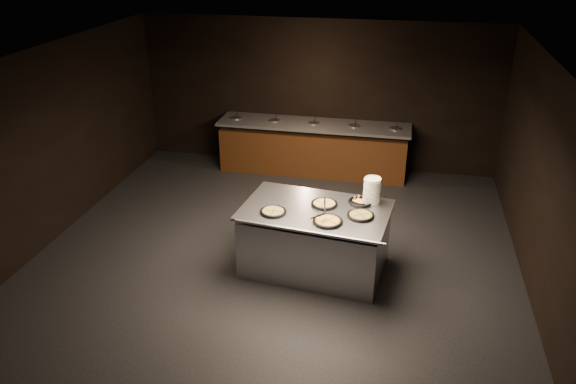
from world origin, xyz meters
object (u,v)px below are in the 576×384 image
serving_counter (315,241)px  plate_stack (372,191)px  pan_cheese_whole (324,204)px  pan_veggie_whole (273,211)px

serving_counter → plate_stack: (0.73, 0.35, 0.68)m
serving_counter → plate_stack: bearing=32.3°
pan_cheese_whole → pan_veggie_whole: bearing=-149.7°
serving_counter → pan_cheese_whole: pan_cheese_whole is taller
serving_counter → plate_stack: plate_stack is taller
plate_stack → pan_cheese_whole: (-0.63, -0.21, -0.16)m
pan_veggie_whole → pan_cheese_whole: (0.64, 0.37, 0.00)m
plate_stack → pan_veggie_whole: 1.40m
plate_stack → pan_veggie_whole: (-1.26, -0.58, -0.16)m
serving_counter → plate_stack: 1.06m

